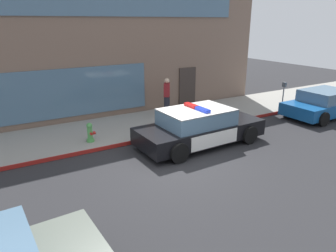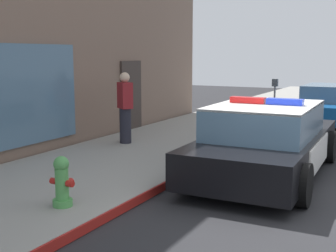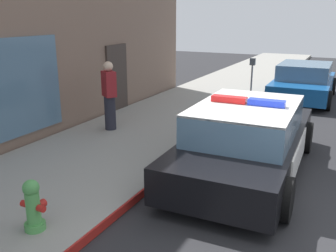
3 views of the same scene
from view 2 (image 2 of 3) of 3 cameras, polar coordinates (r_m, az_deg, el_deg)
ground at (r=7.04m, az=16.22°, el=-10.27°), size 48.00×48.00×0.00m
sidewalk at (r=8.68m, az=-10.48°, el=-5.88°), size 48.00×3.42×0.15m
curb_red_paint at (r=7.75m, az=-0.35°, el=-7.53°), size 28.80×0.04×0.14m
police_cruiser at (r=8.73m, az=12.32°, el=-1.77°), size 4.87×2.23×1.49m
fire_hydrant at (r=6.60m, az=-13.20°, el=-6.89°), size 0.34×0.39×0.73m
car_down_street at (r=15.83m, az=19.90°, el=2.52°), size 4.26×2.10×1.29m
pedestrian_on_sidewalk at (r=10.92m, az=-5.43°, el=2.32°), size 0.44×0.48×1.71m
parking_meter at (r=15.14m, az=13.31°, el=4.25°), size 0.12×0.18×1.34m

